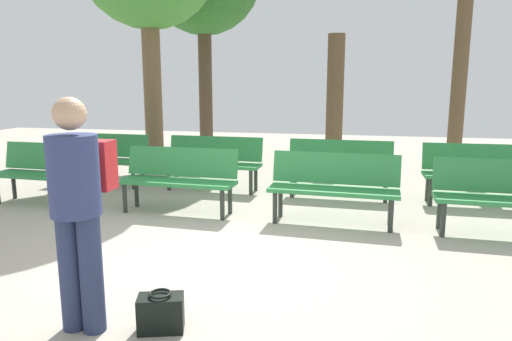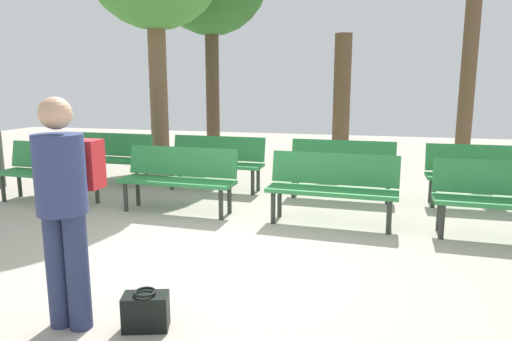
{
  "view_description": "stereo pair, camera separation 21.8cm",
  "coord_description": "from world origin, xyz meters",
  "views": [
    {
      "loc": [
        1.35,
        -4.18,
        1.73
      ],
      "look_at": [
        0.0,
        1.99,
        0.55
      ],
      "focal_mm": 32.52,
      "sensor_mm": 36.0,
      "label": 1
    },
    {
      "loc": [
        1.56,
        -4.13,
        1.73
      ],
      "look_at": [
        0.0,
        1.99,
        0.55
      ],
      "focal_mm": 32.52,
      "sensor_mm": 36.0,
      "label": 2
    }
  ],
  "objects": [
    {
      "name": "bench_r1_c2",
      "position": [
        1.1,
        2.98,
        0.5
      ],
      "size": [
        1.61,
        0.53,
        0.87
      ],
      "rotation": [
        0.0,
        0.0,
        -0.03
      ],
      "color": "#2D8442",
      "rests_on": "ground_plane"
    },
    {
      "name": "visitor_with_backpack",
      "position": [
        -0.5,
        -1.42,
        0.94
      ],
      "size": [
        0.35,
        0.53,
        1.65
      ],
      "rotation": [
        0.0,
        0.0,
        3.16
      ],
      "color": "navy",
      "rests_on": "ground_plane"
    },
    {
      "name": "bench_r0_c0",
      "position": [
        -3.04,
        1.66,
        0.5
      ],
      "size": [
        1.62,
        0.55,
        0.87
      ],
      "rotation": [
        0.0,
        0.0,
        -0.04
      ],
      "color": "#2D8442",
      "rests_on": "ground_plane"
    },
    {
      "name": "tree_1",
      "position": [
        3.31,
        5.94,
        1.73
      ],
      "size": [
        0.29,
        0.29,
        3.45
      ],
      "color": "brown",
      "rests_on": "ground_plane"
    },
    {
      "name": "bench_r1_c1",
      "position": [
        -0.95,
        3.04,
        0.5
      ],
      "size": [
        1.61,
        0.53,
        0.87
      ],
      "rotation": [
        0.0,
        0.0,
        -0.03
      ],
      "color": "#2D8442",
      "rests_on": "ground_plane"
    },
    {
      "name": "bench_r1_c0",
      "position": [
        -2.96,
        3.03,
        0.5
      ],
      "size": [
        1.61,
        0.53,
        0.87
      ],
      "rotation": [
        0.0,
        0.0,
        -0.03
      ],
      "color": "#2D8442",
      "rests_on": "ground_plane"
    },
    {
      "name": "tree_2",
      "position": [
        0.84,
        6.32,
        1.4
      ],
      "size": [
        0.37,
        0.37,
        2.8
      ],
      "color": "brown",
      "rests_on": "ground_plane"
    },
    {
      "name": "bench_r1_c3",
      "position": [
        3.12,
        2.92,
        0.5
      ],
      "size": [
        1.6,
        0.49,
        0.87
      ],
      "rotation": [
        0.0,
        0.0,
        0.01
      ],
      "color": "#2D8442",
      "rests_on": "ground_plane"
    },
    {
      "name": "bench_r0_c3",
      "position": [
        3.06,
        1.47,
        0.5
      ],
      "size": [
        1.61,
        0.53,
        0.87
      ],
      "rotation": [
        0.0,
        0.0,
        -0.03
      ],
      "color": "#2D8442",
      "rests_on": "ground_plane"
    },
    {
      "name": "bench_r0_c2",
      "position": [
        1.09,
        1.57,
        0.5
      ],
      "size": [
        1.62,
        0.56,
        0.87
      ],
      "rotation": [
        0.0,
        0.0,
        -0.05
      ],
      "color": "#2D8442",
      "rests_on": "ground_plane"
    },
    {
      "name": "handbag",
      "position": [
        0.04,
        -1.35,
        0.13
      ],
      "size": [
        0.36,
        0.27,
        0.29
      ],
      "color": "black",
      "rests_on": "ground_plane"
    },
    {
      "name": "ground_plane",
      "position": [
        0.0,
        0.0,
        0.0
      ],
      "size": [
        24.0,
        24.0,
        0.0
      ],
      "primitive_type": "plane",
      "color": "#B2A899"
    },
    {
      "name": "bench_r0_c1",
      "position": [
        -1.0,
        1.63,
        0.5
      ],
      "size": [
        1.62,
        0.55,
        0.87
      ],
      "rotation": [
        0.0,
        0.0,
        -0.04
      ],
      "color": "#2D8442",
      "rests_on": "ground_plane"
    }
  ]
}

